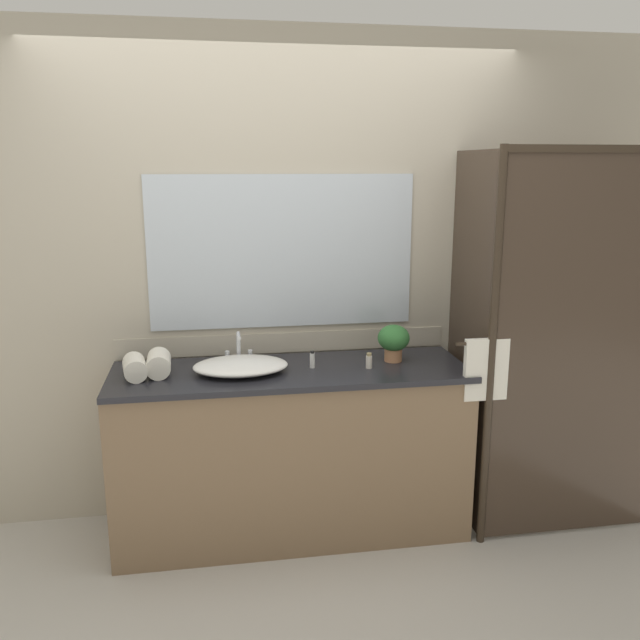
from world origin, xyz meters
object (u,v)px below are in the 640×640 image
(amenity_bottle_shampoo, at_px, (312,360))
(rolled_towel_middle, at_px, (159,363))
(faucet, at_px, (239,352))
(potted_plant, at_px, (394,340))
(rolled_towel_near_edge, at_px, (135,367))
(amenity_bottle_conditioner, at_px, (369,361))
(sink_basin, at_px, (241,366))

(amenity_bottle_shampoo, distance_m, rolled_towel_middle, 0.76)
(rolled_towel_middle, bearing_deg, faucet, 22.34)
(rolled_towel_middle, bearing_deg, potted_plant, 2.01)
(potted_plant, xyz_separation_m, rolled_towel_near_edge, (-1.31, -0.08, -0.06))
(amenity_bottle_conditioner, height_order, rolled_towel_near_edge, rolled_towel_near_edge)
(sink_basin, relative_size, rolled_towel_near_edge, 2.56)
(amenity_bottle_shampoo, relative_size, rolled_towel_middle, 0.46)
(amenity_bottle_shampoo, height_order, rolled_towel_near_edge, rolled_towel_near_edge)
(rolled_towel_near_edge, bearing_deg, faucet, 21.21)
(rolled_towel_near_edge, bearing_deg, sink_basin, 1.29)
(sink_basin, relative_size, amenity_bottle_shampoo, 5.33)
(amenity_bottle_conditioner, height_order, rolled_towel_middle, rolled_towel_middle)
(amenity_bottle_conditioner, distance_m, rolled_towel_middle, 1.05)
(amenity_bottle_conditioner, bearing_deg, amenity_bottle_shampoo, 169.60)
(faucet, xyz_separation_m, amenity_bottle_conditioner, (0.65, -0.22, -0.01))
(potted_plant, distance_m, amenity_bottle_conditioner, 0.20)
(sink_basin, distance_m, rolled_towel_near_edge, 0.51)
(rolled_towel_near_edge, bearing_deg, rolled_towel_middle, 16.99)
(amenity_bottle_conditioner, bearing_deg, potted_plant, 33.48)
(faucet, distance_m, potted_plant, 0.81)
(faucet, distance_m, amenity_bottle_conditioner, 0.68)
(faucet, relative_size, amenity_bottle_conditioner, 2.14)
(potted_plant, bearing_deg, amenity_bottle_conditioner, -146.52)
(faucet, relative_size, rolled_towel_near_edge, 0.92)
(faucet, xyz_separation_m, potted_plant, (0.80, -0.12, 0.06))
(amenity_bottle_shampoo, bearing_deg, faucet, 154.60)
(faucet, bearing_deg, potted_plant, -8.60)
(sink_basin, relative_size, rolled_towel_middle, 2.44)
(potted_plant, distance_m, amenity_bottle_shampoo, 0.45)
(rolled_towel_middle, bearing_deg, amenity_bottle_conditioner, -3.34)
(sink_basin, xyz_separation_m, rolled_towel_middle, (-0.40, 0.02, 0.03))
(rolled_towel_middle, bearing_deg, amenity_bottle_shampoo, -0.67)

